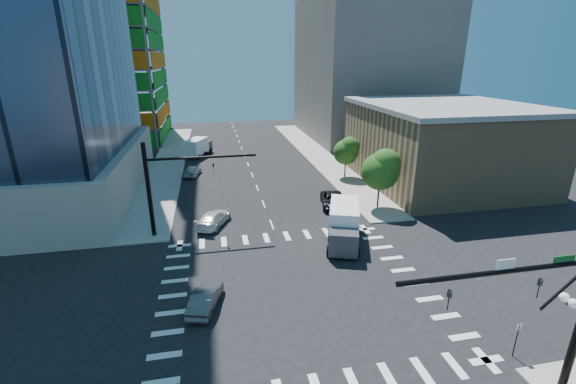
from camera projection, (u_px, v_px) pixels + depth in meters
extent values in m
plane|color=black|center=(297.00, 290.00, 28.52)|extent=(160.00, 160.00, 0.00)
cube|color=silver|center=(297.00, 289.00, 28.52)|extent=(20.00, 20.00, 0.01)
cube|color=gray|center=(316.00, 154.00, 67.81)|extent=(5.00, 60.00, 0.15)
cube|color=gray|center=(170.00, 161.00, 63.15)|extent=(5.00, 60.00, 0.15)
cube|color=#A49C93|center=(1.00, 177.00, 45.04)|extent=(30.00, 30.00, 6.00)
cube|color=#177F1C|center=(154.00, 12.00, 74.93)|extent=(0.12, 24.00, 49.00)
cube|color=#CF650C|center=(61.00, 2.00, 60.93)|extent=(24.00, 0.12, 49.00)
cube|color=#967857|center=(442.00, 146.00, 51.86)|extent=(20.00, 22.00, 10.00)
cube|color=gray|center=(448.00, 106.00, 50.10)|extent=(20.50, 22.50, 0.60)
cube|color=#5F5A56|center=(366.00, 69.00, 79.76)|extent=(24.00, 30.00, 28.00)
cylinder|color=black|center=(504.00, 272.00, 16.59)|extent=(10.00, 0.24, 0.24)
cylinder|color=black|center=(568.00, 284.00, 17.63)|extent=(2.50, 0.14, 2.50)
imported|color=black|center=(538.00, 288.00, 17.33)|extent=(0.16, 0.20, 1.00)
imported|color=black|center=(448.00, 300.00, 16.49)|extent=(0.16, 0.20, 1.00)
cube|color=white|center=(506.00, 264.00, 16.47)|extent=(0.90, 0.04, 0.50)
cube|color=#0B511A|center=(564.00, 259.00, 17.05)|extent=(1.10, 0.04, 0.28)
sphere|color=white|center=(564.00, 297.00, 18.21)|extent=(0.44, 0.44, 0.44)
sphere|color=white|center=(574.00, 303.00, 17.75)|extent=(0.44, 0.44, 0.44)
cylinder|color=black|center=(149.00, 191.00, 35.46)|extent=(0.40, 0.40, 9.00)
cylinder|color=black|center=(202.00, 157.00, 35.43)|extent=(10.00, 0.24, 0.24)
imported|color=black|center=(214.00, 168.00, 35.98)|extent=(0.16, 0.20, 1.00)
cylinder|color=#382316|center=(378.00, 198.00, 43.37)|extent=(0.20, 0.20, 2.27)
sphere|color=#1A4813|center=(380.00, 172.00, 42.34)|extent=(4.16, 4.16, 4.16)
sphere|color=#386521|center=(386.00, 163.00, 41.82)|extent=(3.25, 3.25, 3.25)
cylinder|color=#382316|center=(345.00, 170.00, 54.58)|extent=(0.20, 0.20, 1.92)
sphere|color=#1A4813|center=(346.00, 152.00, 53.71)|extent=(3.52, 3.52, 3.52)
sphere|color=#386521|center=(350.00, 147.00, 53.23)|extent=(2.75, 2.75, 2.75)
cylinder|color=black|center=(516.00, 340.00, 21.83)|extent=(0.06, 0.06, 2.20)
cube|color=silver|center=(519.00, 327.00, 21.53)|extent=(0.30, 0.03, 0.40)
imported|color=black|center=(333.00, 200.00, 44.13)|extent=(3.53, 5.85, 1.52)
imported|color=white|center=(214.00, 218.00, 39.18)|extent=(4.06, 5.60, 1.51)
imported|color=silver|center=(192.00, 171.00, 55.63)|extent=(2.78, 4.78, 1.53)
imported|color=#47484C|center=(205.00, 299.00, 26.24)|extent=(2.65, 4.57, 1.42)
cube|color=white|center=(344.00, 223.00, 34.92)|extent=(4.24, 5.95, 2.81)
cube|color=#424048|center=(344.00, 230.00, 35.15)|extent=(2.99, 2.66, 2.05)
cube|color=white|center=(199.00, 145.00, 66.52)|extent=(4.18, 5.43, 2.55)
cube|color=#424048|center=(199.00, 149.00, 66.73)|extent=(2.78, 2.54, 1.86)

